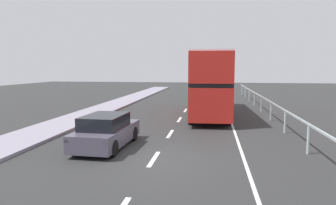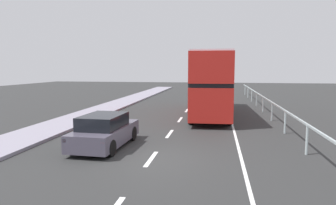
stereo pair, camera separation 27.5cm
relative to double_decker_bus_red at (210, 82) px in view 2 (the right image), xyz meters
name	(u,v)px [view 2 (the right image)]	position (x,y,z in m)	size (l,w,h in m)	color
ground_plane	(152,159)	(-1.79, -11.09, -2.37)	(75.77, 120.00, 0.10)	#2B2C2C
lane_paint_markings	(212,120)	(0.25, -2.29, -2.32)	(3.41, 46.00, 0.01)	silver
bridge_side_railing	(272,106)	(3.99, -2.09, -1.35)	(0.10, 42.00, 1.20)	#A9B7B8
double_decker_bus_red	(210,82)	(0.00, 0.00, 0.00)	(2.87, 11.42, 4.34)	#AD1D17
hatchback_car_near	(105,131)	(-4.08, -9.89, -1.65)	(1.85, 4.09, 1.40)	#4B4756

